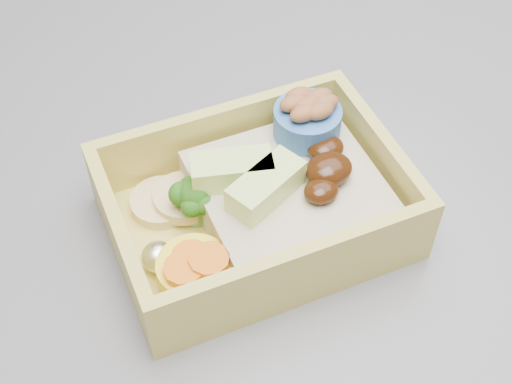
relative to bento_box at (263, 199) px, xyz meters
name	(u,v)px	position (x,y,z in m)	size (l,w,h in m)	color
bento_box	(263,199)	(0.00, 0.00, 0.00)	(0.20, 0.15, 0.07)	#CEBE55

